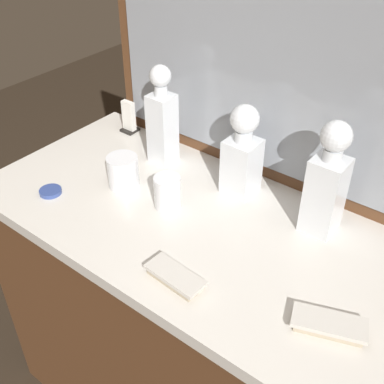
{
  "coord_description": "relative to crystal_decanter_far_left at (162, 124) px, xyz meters",
  "views": [
    {
      "loc": [
        0.62,
        -0.8,
        1.72
      ],
      "look_at": [
        0.0,
        0.0,
        0.98
      ],
      "focal_mm": 45.53,
      "sensor_mm": 36.0,
      "label": 1
    }
  ],
  "objects": [
    {
      "name": "crystal_decanter_left",
      "position": [
        0.53,
        -0.01,
        -0.0
      ],
      "size": [
        0.08,
        0.08,
        0.31
      ],
      "color": "white",
      "rests_on": "dresser"
    },
    {
      "name": "silver_brush_far_right",
      "position": [
        0.36,
        -0.38,
        -0.11
      ],
      "size": [
        0.15,
        0.07,
        0.02
      ],
      "color": "#B7A88C",
      "rests_on": "dresser"
    },
    {
      "name": "crystal_decanter_far_left",
      "position": [
        0.0,
        0.0,
        0.0
      ],
      "size": [
        0.07,
        0.07,
        0.31
      ],
      "color": "white",
      "rests_on": "dresser"
    },
    {
      "name": "crystal_tumbler_rear",
      "position": [
        0.0,
        -0.18,
        -0.08
      ],
      "size": [
        0.09,
        0.09,
        0.09
      ],
      "color": "white",
      "rests_on": "dresser"
    },
    {
      "name": "crystal_tumbler_front",
      "position": [
        0.17,
        -0.17,
        -0.08
      ],
      "size": [
        0.07,
        0.07,
        0.09
      ],
      "color": "white",
      "rests_on": "dresser"
    },
    {
      "name": "crystal_decanter_right",
      "position": [
        0.28,
        0.01,
        -0.02
      ],
      "size": [
        0.09,
        0.09,
        0.27
      ],
      "color": "white",
      "rests_on": "dresser"
    },
    {
      "name": "napkin_holder",
      "position": [
        -0.21,
        0.07,
        -0.08
      ],
      "size": [
        0.05,
        0.05,
        0.11
      ],
      "color": "black",
      "rests_on": "dresser"
    },
    {
      "name": "dresser_mirror",
      "position": [
        0.24,
        0.12,
        0.26
      ],
      "size": [
        1.01,
        0.03,
        0.76
      ],
      "color": "brown",
      "rests_on": "dresser"
    },
    {
      "name": "porcelain_dish",
      "position": [
        -0.14,
        -0.33,
        -0.12
      ],
      "size": [
        0.06,
        0.06,
        0.01
      ],
      "color": "#33478C",
      "rests_on": "dresser"
    },
    {
      "name": "dresser",
      "position": [
        0.24,
        -0.17,
        -0.58
      ],
      "size": [
        1.2,
        0.61,
        0.9
      ],
      "color": "brown",
      "rests_on": "ground_plane"
    },
    {
      "name": "silver_brush_left",
      "position": [
        0.69,
        -0.29,
        -0.11
      ],
      "size": [
        0.17,
        0.11,
        0.02
      ],
      "color": "#B7A88C",
      "rests_on": "dresser"
    }
  ]
}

